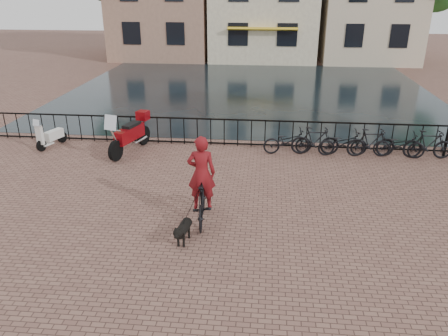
# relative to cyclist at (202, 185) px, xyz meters

# --- Properties ---
(ground) EXTENTS (100.00, 100.00, 0.00)m
(ground) POSITION_rel_cyclist_xyz_m (0.49, -2.37, -1.00)
(ground) COLOR brown
(ground) RESTS_ON ground
(canal_water) EXTENTS (20.00, 20.00, 0.00)m
(canal_water) POSITION_rel_cyclist_xyz_m (0.49, 14.93, -1.00)
(canal_water) COLOR black
(canal_water) RESTS_ON ground
(railing) EXTENTS (20.00, 0.05, 1.02)m
(railing) POSITION_rel_cyclist_xyz_m (0.49, 5.63, -0.50)
(railing) COLOR black
(railing) RESTS_ON ground
(cyclist) EXTENTS (0.87, 1.97, 2.63)m
(cyclist) POSITION_rel_cyclist_xyz_m (0.00, 0.00, 0.00)
(cyclist) COLOR black
(cyclist) RESTS_ON ground
(dog) EXTENTS (0.40, 0.90, 0.59)m
(dog) POSITION_rel_cyclist_xyz_m (-0.28, -1.04, -0.70)
(dog) COLOR black
(dog) RESTS_ON ground
(motorcycle) EXTENTS (1.17, 2.38, 1.66)m
(motorcycle) POSITION_rel_cyclist_xyz_m (-3.26, 4.60, -0.17)
(motorcycle) COLOR maroon
(motorcycle) RESTS_ON ground
(scooter) EXTENTS (0.77, 1.35, 1.21)m
(scooter) POSITION_rel_cyclist_xyz_m (-6.31, 4.87, -0.40)
(scooter) COLOR silver
(scooter) RESTS_ON ground
(parked_bike_0) EXTENTS (1.79, 0.87, 0.90)m
(parked_bike_0) POSITION_rel_cyclist_xyz_m (2.29, 5.03, -0.55)
(parked_bike_0) COLOR black
(parked_bike_0) RESTS_ON ground
(parked_bike_1) EXTENTS (1.68, 0.53, 1.00)m
(parked_bike_1) POSITION_rel_cyclist_xyz_m (3.24, 5.03, -0.50)
(parked_bike_1) COLOR black
(parked_bike_1) RESTS_ON ground
(parked_bike_2) EXTENTS (1.78, 0.80, 0.90)m
(parked_bike_2) POSITION_rel_cyclist_xyz_m (4.19, 5.03, -0.55)
(parked_bike_2) COLOR black
(parked_bike_2) RESTS_ON ground
(parked_bike_3) EXTENTS (1.71, 0.65, 1.00)m
(parked_bike_3) POSITION_rel_cyclist_xyz_m (5.14, 5.03, -0.50)
(parked_bike_3) COLOR black
(parked_bike_3) RESTS_ON ground
(parked_bike_4) EXTENTS (1.75, 0.70, 0.90)m
(parked_bike_4) POSITION_rel_cyclist_xyz_m (6.09, 5.03, -0.55)
(parked_bike_4) COLOR black
(parked_bike_4) RESTS_ON ground
(parked_bike_5) EXTENTS (1.68, 0.51, 1.00)m
(parked_bike_5) POSITION_rel_cyclist_xyz_m (7.04, 5.03, -0.50)
(parked_bike_5) COLOR black
(parked_bike_5) RESTS_ON ground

